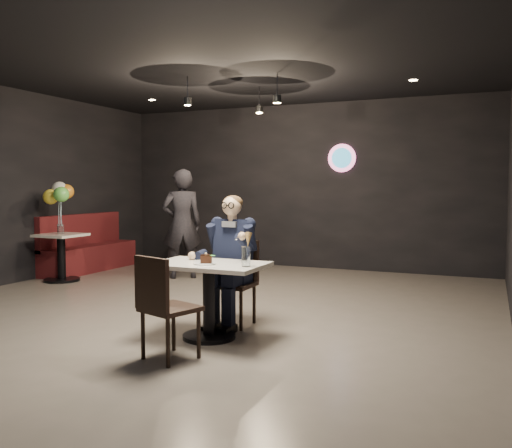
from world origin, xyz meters
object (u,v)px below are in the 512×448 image
at_px(chair_near, 171,306).
at_px(chair_far, 233,283).
at_px(balloon_vase, 61,229).
at_px(main_table, 209,301).
at_px(seated_man, 233,259).
at_px(booth_bench, 89,243).
at_px(sundae_glass, 246,257).
at_px(passerby, 182,224).
at_px(side_table, 61,256).

bearing_deg(chair_near, chair_far, 108.28).
relative_size(chair_near, balloon_vase, 5.90).
height_order(main_table, seated_man, seated_man).
bearing_deg(booth_bench, sundae_glass, -34.03).
bearing_deg(balloon_vase, main_table, -27.54).
height_order(chair_near, balloon_vase, chair_near).
distance_m(chair_near, balloon_vase, 4.54).
relative_size(seated_man, passerby, 0.81).
bearing_deg(main_table, balloon_vase, 152.46).
bearing_deg(sundae_glass, chair_far, 125.16).
bearing_deg(chair_near, side_table, 162.93).
height_order(balloon_vase, passerby, passerby).
distance_m(chair_far, seated_man, 0.26).
xyz_separation_m(seated_man, booth_bench, (-3.99, 2.37, -0.22)).
relative_size(balloon_vase, passerby, 0.09).
relative_size(chair_near, sundae_glass, 4.99).
xyz_separation_m(main_table, seated_man, (0.00, 0.55, 0.34)).
distance_m(main_table, balloon_vase, 4.18).
distance_m(main_table, passerby, 3.63).
relative_size(chair_far, passerby, 0.52).
bearing_deg(seated_man, side_table, 159.58).
xyz_separation_m(sundae_glass, side_table, (-4.12, 1.98, -0.44)).
bearing_deg(chair_near, main_table, 108.28).
height_order(side_table, balloon_vase, balloon_vase).
distance_m(chair_near, side_table, 4.52).
bearing_deg(seated_man, booth_bench, 149.24).
xyz_separation_m(booth_bench, side_table, (0.30, -1.00, -0.11)).
bearing_deg(passerby, chair_near, 82.62).
xyz_separation_m(sundae_glass, passerby, (-2.51, 2.99, 0.05)).
height_order(sundae_glass, passerby, passerby).
bearing_deg(main_table, booth_bench, 143.76).
relative_size(seated_man, side_table, 1.81).
relative_size(seated_man, balloon_vase, 9.23).
distance_m(balloon_vase, passerby, 1.89).
bearing_deg(passerby, side_table, -5.11).
relative_size(chair_far, side_table, 1.16).
bearing_deg(booth_bench, passerby, 0.25).
distance_m(sundae_glass, passerby, 3.91).
distance_m(chair_far, chair_near, 1.24).
height_order(seated_man, side_table, seated_man).
distance_m(main_table, chair_far, 0.56).
xyz_separation_m(main_table, passerby, (-2.08, 2.93, 0.51)).
xyz_separation_m(seated_man, balloon_vase, (-3.69, 1.37, 0.11)).
relative_size(booth_bench, balloon_vase, 12.88).
bearing_deg(booth_bench, balloon_vase, -73.30).
bearing_deg(balloon_vase, sundae_glass, -25.71).
bearing_deg(sundae_glass, side_table, 154.29).
xyz_separation_m(chair_far, booth_bench, (-3.99, 2.37, 0.04)).
distance_m(main_table, chair_near, 0.70).
distance_m(chair_near, passerby, 4.20).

